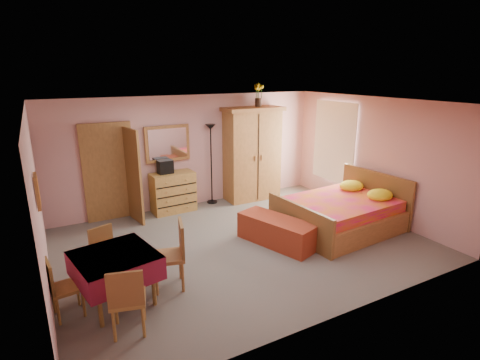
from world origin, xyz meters
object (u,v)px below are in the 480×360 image
wall_mirror (168,143)px  sunflower_vase (258,95)px  chair_east (168,256)px  chair_north (108,255)px  chest_of_drawers (173,192)px  bed (340,205)px  chair_west (66,287)px  stereo (165,167)px  bench (277,231)px  chair_south (128,298)px  floor_lamp (211,165)px  dining_table (117,279)px  wardrobe (252,154)px

wall_mirror → sunflower_vase: (2.22, -0.23, 1.01)m
chair_east → chair_north: bearing=65.6°
chest_of_drawers → wall_mirror: bearing=87.3°
bed → chair_west: size_ratio=2.72×
stereo → chair_east: size_ratio=0.32×
sunflower_vase → chair_west: bearing=-147.5°
bed → chair_north: (-4.46, 0.21, -0.10)m
wall_mirror → sunflower_vase: size_ratio=1.87×
chair_north → chest_of_drawers: bearing=-146.4°
bench → chair_south: size_ratio=1.63×
sunflower_vase → wall_mirror: bearing=174.1°
floor_lamp → chest_of_drawers: bearing=-173.5°
chest_of_drawers → sunflower_vase: (2.22, -0.02, 2.11)m
chair_west → chest_of_drawers: bearing=133.6°
chair_east → floor_lamp: bearing=-19.5°
chest_of_drawers → dining_table: chest_of_drawers is taller
sunflower_vase → dining_table: sunflower_vase is taller
sunflower_vase → chair_west: (-4.70, -2.99, -2.15)m
dining_table → chair_south: bearing=-89.3°
floor_lamp → bed: floor_lamp is taller
floor_lamp → sunflower_vase: size_ratio=3.48×
chest_of_drawers → bench: bearing=-68.8°
stereo → bed: (2.76, -2.63, -0.54)m
floor_lamp → chair_north: size_ratio=2.28×
chest_of_drawers → dining_table: 3.56m
chair_north → wall_mirror: bearing=-144.1°
stereo → floor_lamp: (1.16, 0.08, -0.10)m
chest_of_drawers → bench: 2.79m
sunflower_vase → chair_south: bearing=-137.7°
chest_of_drawers → chair_south: chair_south is taller
chair_west → sunflower_vase: bearing=115.5°
chair_east → chair_south: bearing=148.9°
wardrobe → chair_west: size_ratio=2.75×
stereo → chair_west: stereo is taller
bed → chair_north: 4.47m
wall_mirror → stereo: 0.53m
chair_north → wardrobe: bearing=-167.7°
dining_table → floor_lamp: bearing=47.8°
wall_mirror → chair_north: 3.37m
wall_mirror → floor_lamp: 1.18m
sunflower_vase → chair_west: sunflower_vase is taller
sunflower_vase → chair_north: size_ratio=0.66×
dining_table → bench: bearing=9.4°
wardrobe → chair_east: bearing=-136.0°
bench → stereo: bearing=116.1°
wardrobe → chair_east: 4.35m
wardrobe → chair_north: size_ratio=2.71×
wardrobe → dining_table: size_ratio=2.26×
bed → chair_north: bearing=173.3°
wardrobe → floor_lamp: bearing=171.9°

